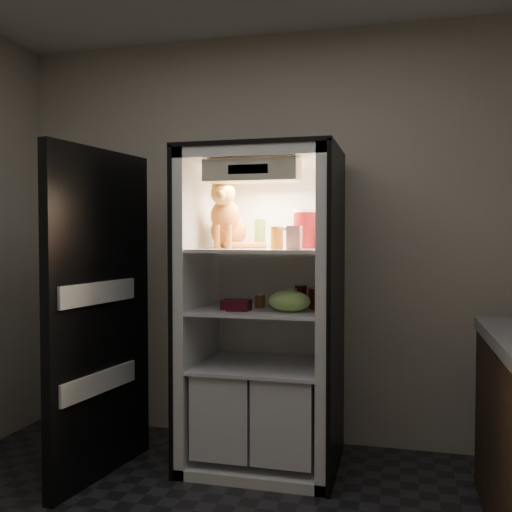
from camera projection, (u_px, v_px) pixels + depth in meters
The scene contains 16 objects.
room_shell at pixel (174, 165), 2.04m from camera, with size 3.60×3.60×3.60m.
refrigerator at pixel (264, 331), 3.41m from camera, with size 0.90×0.72×1.88m.
fridge_door at pixel (100, 316), 3.21m from camera, with size 0.18×0.87×1.85m.
tabby_cat at pixel (227, 222), 3.43m from camera, with size 0.37×0.41×0.43m.
parmesan_shaker at pixel (260, 234), 3.43m from camera, with size 0.07×0.07×0.17m.
mayo_tub at pixel (284, 238), 3.48m from camera, with size 0.09×0.09×0.12m.
salsa_jar at pixel (277, 238), 3.26m from camera, with size 0.07×0.07×0.13m.
pepper_jar at pixel (305, 229), 3.35m from camera, with size 0.14×0.14×0.23m.
cream_carton at pixel (294, 238), 3.12m from camera, with size 0.08×0.08×0.13m, color white.
soda_can_a at pixel (301, 296), 3.42m from camera, with size 0.07×0.07×0.13m.
soda_can_b at pixel (314, 298), 3.32m from camera, with size 0.07×0.07×0.12m.
soda_can_c at pixel (291, 300), 3.22m from camera, with size 0.07×0.07×0.12m.
condiment_jar at pixel (260, 301), 3.37m from camera, with size 0.06×0.06×0.08m.
grape_bag at pixel (289, 301), 3.19m from camera, with size 0.24×0.17×0.12m, color #88B152.
berry_box_left at pixel (232, 305), 3.30m from camera, with size 0.11×0.11×0.05m, color #500D19.
berry_box_right at pixel (239, 305), 3.24m from camera, with size 0.12×0.12×0.06m, color #500D19.
Camera 1 is at (0.79, -1.92, 1.36)m, focal length 40.00 mm.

